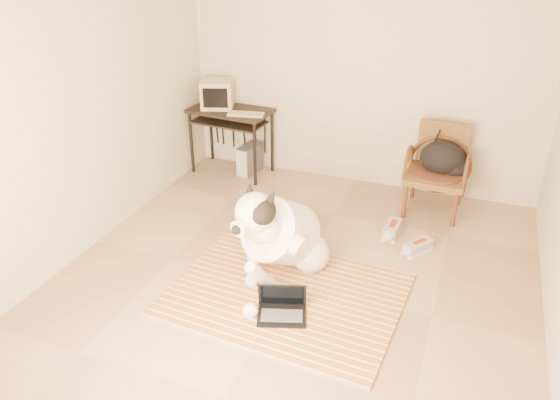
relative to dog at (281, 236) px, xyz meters
The scene contains 15 objects.
floor 0.44m from the dog, 37.27° to the right, with size 4.50×4.50×0.00m, color #9D8160.
wall_back 2.35m from the dog, 86.28° to the left, with size 4.50×4.50×0.00m, color beige.
wall_front 2.54m from the dog, 86.61° to the right, with size 4.50×4.50×0.00m, color beige.
wall_left 2.09m from the dog, behind, with size 4.50×4.50×0.00m, color beige.
rug 0.49m from the dog, 62.29° to the right, with size 1.96×1.55×0.02m.
dog is the anchor object (origin of this frame).
laptop 0.64m from the dog, 68.39° to the right, with size 0.44×0.38×0.26m.
computer_desk 2.29m from the dog, 126.04° to the left, with size 0.99×0.61×0.79m.
crt_monitor 2.48m from the dog, 128.80° to the left, with size 0.45×0.44×0.32m.
desk_keyboard 2.07m from the dog, 122.05° to the left, with size 0.41×0.15×0.03m, color tan.
pc_tower 2.21m from the dog, 120.73° to the left, with size 0.21×0.40×0.35m.
rattan_chair 2.04m from the dog, 57.88° to the left, with size 0.62×0.60×0.92m.
backpack 2.08m from the dog, 56.48° to the left, with size 0.50×0.38×0.34m.
sneaker_left 1.34m from the dog, 52.85° to the left, with size 0.15×0.33×0.11m.
sneaker_right 1.38m from the dog, 36.99° to the left, with size 0.28×0.33×0.11m.
Camera 1 is at (1.26, -3.59, 2.80)m, focal length 35.00 mm.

